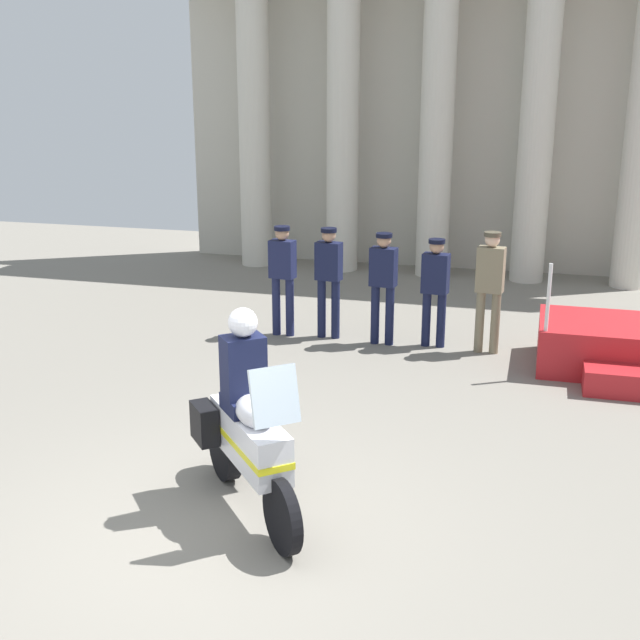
# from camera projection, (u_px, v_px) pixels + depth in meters

# --- Properties ---
(ground_plane) EXTENTS (28.00, 28.00, 0.00)m
(ground_plane) POSITION_uv_depth(u_px,v_px,m) (202.00, 534.00, 6.93)
(ground_plane) COLOR gray
(colonnade_backdrop) EXTENTS (11.03, 1.51, 7.12)m
(colonnade_backdrop) POSITION_uv_depth(u_px,v_px,m) (442.00, 92.00, 15.98)
(colonnade_backdrop) COLOR beige
(colonnade_backdrop) RESTS_ON ground_plane
(reviewing_stand) EXTENTS (2.57, 1.96, 1.56)m
(reviewing_stand) POSITION_uv_depth(u_px,v_px,m) (636.00, 350.00, 10.76)
(reviewing_stand) COLOR #B21E23
(reviewing_stand) RESTS_ON ground_plane
(officer_in_row_0) EXTENTS (0.40, 0.26, 1.71)m
(officer_in_row_0) POSITION_uv_depth(u_px,v_px,m) (283.00, 272.00, 12.20)
(officer_in_row_0) COLOR #191E42
(officer_in_row_0) RESTS_ON ground_plane
(officer_in_row_1) EXTENTS (0.40, 0.26, 1.70)m
(officer_in_row_1) POSITION_uv_depth(u_px,v_px,m) (329.00, 274.00, 12.08)
(officer_in_row_1) COLOR #141938
(officer_in_row_1) RESTS_ON ground_plane
(officer_in_row_2) EXTENTS (0.40, 0.26, 1.68)m
(officer_in_row_2) POSITION_uv_depth(u_px,v_px,m) (383.00, 279.00, 11.78)
(officer_in_row_2) COLOR #141938
(officer_in_row_2) RESTS_ON ground_plane
(officer_in_row_3) EXTENTS (0.40, 0.26, 1.62)m
(officer_in_row_3) POSITION_uv_depth(u_px,v_px,m) (435.00, 284.00, 11.67)
(officer_in_row_3) COLOR #141938
(officer_in_row_3) RESTS_ON ground_plane
(officer_in_row_4) EXTENTS (0.40, 0.26, 1.77)m
(officer_in_row_4) POSITION_uv_depth(u_px,v_px,m) (490.00, 282.00, 11.37)
(officer_in_row_4) COLOR #7A7056
(officer_in_row_4) RESTS_ON ground_plane
(motorcycle_with_rider) EXTENTS (1.46, 1.66, 1.90)m
(motorcycle_with_rider) POSITION_uv_depth(u_px,v_px,m) (247.00, 428.00, 7.13)
(motorcycle_with_rider) COLOR black
(motorcycle_with_rider) RESTS_ON ground_plane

